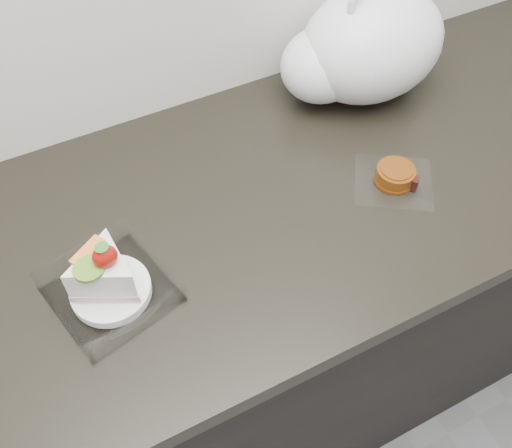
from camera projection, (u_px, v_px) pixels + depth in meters
counter at (214, 342)px, 1.34m from camera, size 2.04×0.64×0.90m
cake_tray at (108, 282)px, 0.87m from camera, size 0.21×0.21×0.13m
mooncake_wrap at (395, 176)px, 1.04m from camera, size 0.19×0.19×0.03m
plastic_bag at (362, 47)px, 1.13m from camera, size 0.35×0.25×0.28m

